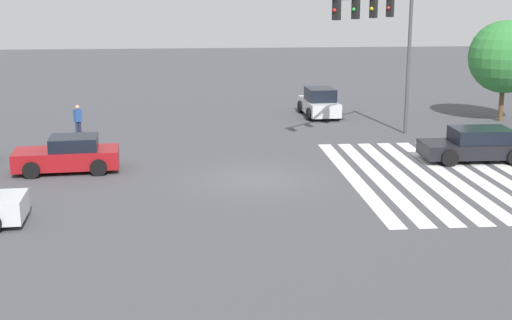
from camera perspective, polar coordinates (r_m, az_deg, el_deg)
The scene contains 8 objects.
ground_plane at distance 27.58m, azimuth 0.00°, elevation -1.63°, with size 127.19×127.19×0.00m, color #47474C.
crosswalk_markings at distance 29.28m, azimuth 15.07°, elevation -1.21°, with size 12.39×8.20×0.01m.
traffic_signal_mast at distance 34.44m, azimuth 10.20°, elevation 10.24°, with size 5.09×5.09×7.06m.
car_1 at distance 41.58m, azimuth 5.10°, elevation 4.56°, with size 4.18×2.07×1.67m.
car_2 at distance 29.79m, azimuth -14.79°, elevation 0.38°, with size 2.37×4.27×1.43m.
car_3 at distance 32.09m, azimuth 17.21°, elevation 1.16°, with size 2.30×4.59×1.41m.
pedestrian at distance 36.56m, azimuth -14.05°, elevation 3.17°, with size 0.40×0.42×1.62m.
tree_corner_a at distance 41.84m, azimuth 19.30°, elevation 7.80°, with size 3.99×3.99×5.58m.
Camera 1 is at (-26.51, 2.48, 7.21)m, focal length 50.00 mm.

